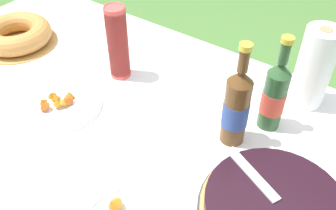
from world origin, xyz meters
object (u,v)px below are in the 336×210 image
cider_bottle_amber (236,107)px  paper_towel_roll (314,68)px  bundt_cake (16,34)px  cider_bottle_green (274,95)px  snack_plate_left (64,105)px  cup_stack (118,43)px  berry_tart (275,209)px  serving_knife (286,210)px

cider_bottle_amber → paper_towel_roll: bearing=68.6°
bundt_cake → cider_bottle_green: size_ratio=0.99×
snack_plate_left → paper_towel_roll: paper_towel_roll is taller
cider_bottle_amber → snack_plate_left: bearing=-159.1°
cup_stack → cider_bottle_green: size_ratio=0.86×
paper_towel_roll → cider_bottle_green: bearing=-107.0°
cider_bottle_amber → snack_plate_left: size_ratio=1.38×
berry_tart → cider_bottle_amber: bearing=140.1°
berry_tart → bundt_cake: (-1.16, 0.14, 0.01)m
snack_plate_left → cider_bottle_green: bearing=28.8°
bundt_cake → snack_plate_left: size_ratio=1.30×
cider_bottle_amber → snack_plate_left: cider_bottle_amber is taller
berry_tart → cider_bottle_amber: cider_bottle_amber is taller
serving_knife → snack_plate_left: bearing=25.9°
berry_tart → serving_knife: size_ratio=1.07×
cup_stack → paper_towel_roll: size_ratio=0.99×
berry_tart → cider_bottle_green: bearing=116.4°
serving_knife → bundt_cake: size_ratio=1.14×
cider_bottle_amber → berry_tart: bearing=-39.9°
berry_tart → cup_stack: cup_stack is taller
berry_tart → cider_bottle_amber: (-0.21, 0.17, 0.10)m
berry_tart → cider_bottle_amber: size_ratio=1.14×
berry_tart → cup_stack: (-0.69, 0.22, 0.10)m
berry_tart → cider_bottle_green: (-0.15, 0.29, 0.09)m
cider_bottle_amber → paper_towel_roll: size_ratio=1.21×
cider_bottle_amber → bundt_cake: bearing=-178.1°
serving_knife → paper_towel_roll: bearing=-50.7°
berry_tart → paper_towel_roll: bearing=101.2°
bundt_cake → snack_plate_left: bundt_cake is taller
berry_tart → paper_towel_roll: size_ratio=1.38×
cup_stack → cider_bottle_green: (0.54, 0.07, -0.02)m
cup_stack → cider_bottle_amber: cider_bottle_amber is taller
bundt_cake → paper_towel_roll: (1.07, 0.32, 0.09)m
cider_bottle_green → cup_stack: bearing=-172.6°
paper_towel_roll → berry_tart: bearing=-78.8°
cider_bottle_green → cider_bottle_amber: cider_bottle_amber is taller
cup_stack → paper_towel_roll: 0.64m
snack_plate_left → berry_tart: bearing=1.6°
cider_bottle_amber → paper_towel_roll: cider_bottle_amber is taller
paper_towel_roll → bundt_cake: bearing=-163.1°
cider_bottle_green → cider_bottle_amber: bearing=-117.4°
bundt_cake → cider_bottle_amber: cider_bottle_amber is taller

